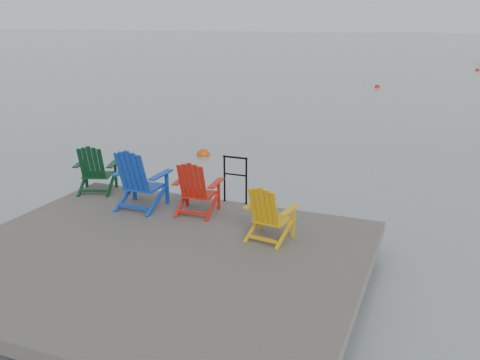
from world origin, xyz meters
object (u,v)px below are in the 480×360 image
at_px(chair_green, 95,168).
at_px(buoy_d, 477,71).
at_px(handrail, 235,175).
at_px(buoy_b, 377,87).
at_px(chair_yellow, 269,212).
at_px(buoy_a, 203,155).
at_px(chair_red, 196,187).
at_px(chair_blue, 139,179).

xyz_separation_m(chair_green, buoy_d, (8.40, 38.02, -0.99)).
bearing_deg(handrail, buoy_b, 91.08).
bearing_deg(buoy_d, chair_green, -102.46).
distance_m(chair_yellow, buoy_a, 7.40).
distance_m(chair_green, chair_red, 2.41).
bearing_deg(chair_blue, chair_yellow, -11.05).
bearing_deg(chair_green, buoy_a, 71.75).
height_order(handrail, chair_red, chair_red).
height_order(handrail, chair_green, chair_green).
bearing_deg(handrail, buoy_d, 81.53).
xyz_separation_m(chair_green, buoy_a, (-0.16, 5.16, -0.99)).
xyz_separation_m(chair_red, buoy_d, (6.01, 38.34, -0.99)).
relative_size(buoy_b, buoy_d, 0.86).
relative_size(buoy_a, buoy_b, 1.22).
distance_m(chair_red, buoy_b, 24.18).
relative_size(chair_red, buoy_b, 2.95).
bearing_deg(chair_red, chair_yellow, -27.26).
bearing_deg(chair_red, handrail, 56.27).
height_order(handrail, chair_blue, chair_blue).
xyz_separation_m(handrail, chair_yellow, (1.13, -1.39, -0.08)).
xyz_separation_m(chair_green, chair_yellow, (3.94, -0.92, -0.04)).
bearing_deg(chair_red, buoy_a, 108.96).
bearing_deg(chair_yellow, handrail, 136.45).
bearing_deg(chair_red, buoy_d, 75.07).
relative_size(handrail, buoy_b, 2.71).
relative_size(chair_green, buoy_b, 2.95).
height_order(chair_red, buoy_b, chair_red).
distance_m(chair_yellow, buoy_b, 24.83).
relative_size(chair_red, chair_yellow, 1.08).
bearing_deg(buoy_b, chair_yellow, -86.36).
bearing_deg(handrail, chair_green, -170.47).
height_order(buoy_b, buoy_d, buoy_d).
relative_size(chair_blue, chair_red, 1.15).
height_order(chair_yellow, buoy_d, chair_yellow).
xyz_separation_m(chair_red, chair_yellow, (1.55, -0.60, -0.04)).
height_order(chair_red, buoy_a, chair_red).
height_order(chair_blue, buoy_b, chair_blue).
xyz_separation_m(chair_red, buoy_a, (-2.55, 5.48, -0.99)).
bearing_deg(chair_green, handrail, -10.51).
bearing_deg(buoy_d, handrail, -98.47).
bearing_deg(buoy_a, chair_yellow, -56.00).
bearing_deg(chair_red, buoy_b, 84.04).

